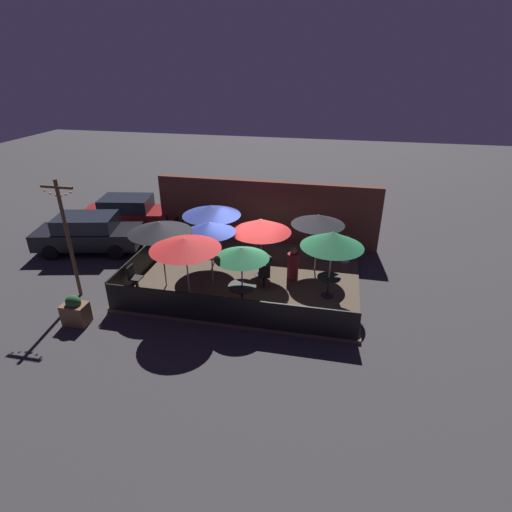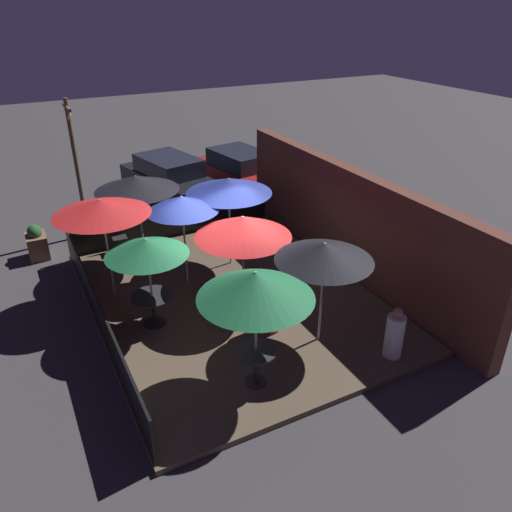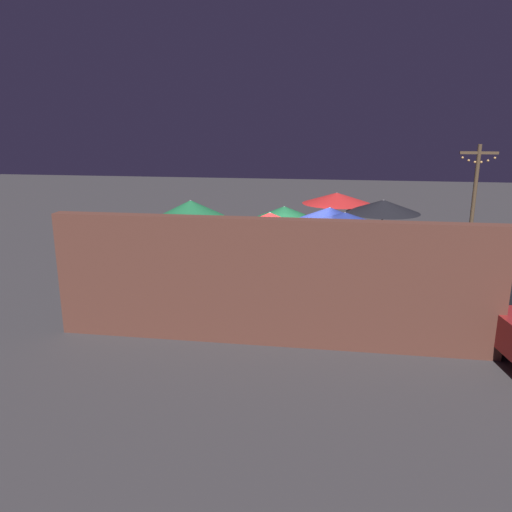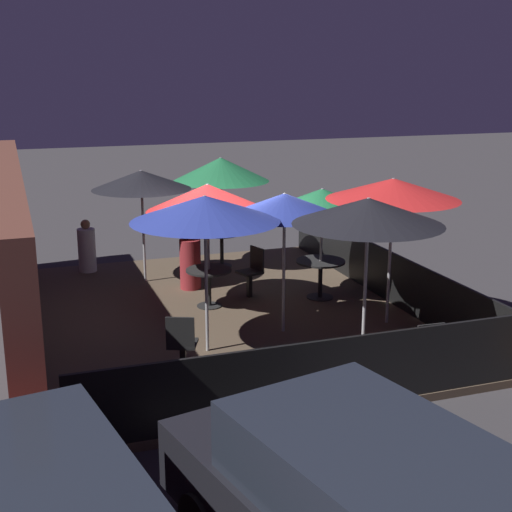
{
  "view_description": "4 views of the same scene",
  "coord_description": "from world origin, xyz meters",
  "px_view_note": "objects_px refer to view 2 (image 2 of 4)",
  "views": [
    {
      "loc": [
        2.97,
        -12.83,
        7.46
      ],
      "look_at": [
        0.39,
        -0.59,
        1.26
      ],
      "focal_mm": 28.0,
      "sensor_mm": 36.0,
      "label": 1
    },
    {
      "loc": [
        9.43,
        -4.22,
        6.6
      ],
      "look_at": [
        0.46,
        0.44,
        1.35
      ],
      "focal_mm": 35.0,
      "sensor_mm": 36.0,
      "label": 2
    },
    {
      "loc": [
        -1.26,
        13.62,
        4.78
      ],
      "look_at": [
        0.88,
        -0.38,
        0.98
      ],
      "focal_mm": 35.0,
      "sensor_mm": 36.0,
      "label": 3
    },
    {
      "loc": [
        -11.53,
        3.39,
        4.33
      ],
      "look_at": [
        -0.34,
        -0.51,
        1.2
      ],
      "focal_mm": 50.0,
      "sensor_mm": 36.0,
      "label": 4
    }
  ],
  "objects_px": {
    "light_post": "(76,163)",
    "parked_car_0": "(170,178)",
    "patio_umbrella_0": "(256,285)",
    "dining_table_1": "(153,301)",
    "patio_chair_0": "(212,301)",
    "patio_chair_1": "(119,235)",
    "patio_umbrella_2": "(243,227)",
    "patron_0": "(270,309)",
    "patio_umbrella_4": "(182,204)",
    "dining_table_0": "(256,357)",
    "patio_umbrella_7": "(324,252)",
    "patron_1": "(394,335)",
    "parked_car_1": "(240,171)",
    "patio_umbrella_1": "(146,247)",
    "patio_umbrella_5": "(229,186)",
    "patio_umbrella_6": "(101,207)",
    "patio_chair_2": "(238,232)",
    "dining_table_2": "(244,284)",
    "planter_box": "(37,243)",
    "patio_umbrella_3": "(136,183)"
  },
  "relations": [
    {
      "from": "light_post",
      "to": "parked_car_0",
      "type": "bearing_deg",
      "value": 116.73
    },
    {
      "from": "light_post",
      "to": "patio_umbrella_0",
      "type": "bearing_deg",
      "value": 10.01
    },
    {
      "from": "dining_table_1",
      "to": "patio_chair_0",
      "type": "bearing_deg",
      "value": 67.31
    },
    {
      "from": "patio_umbrella_0",
      "to": "patio_chair_1",
      "type": "relative_size",
      "value": 2.64
    },
    {
      "from": "patio_umbrella_2",
      "to": "patron_0",
      "type": "height_order",
      "value": "patio_umbrella_2"
    },
    {
      "from": "patio_umbrella_4",
      "to": "dining_table_0",
      "type": "bearing_deg",
      "value": -2.52
    },
    {
      "from": "patio_umbrella_4",
      "to": "patio_umbrella_7",
      "type": "xyz_separation_m",
      "value": [
        3.59,
        1.62,
        -0.04
      ]
    },
    {
      "from": "patio_umbrella_0",
      "to": "patron_1",
      "type": "xyz_separation_m",
      "value": [
        0.56,
        2.83,
        -1.64
      ]
    },
    {
      "from": "light_post",
      "to": "parked_car_1",
      "type": "relative_size",
      "value": 0.95
    },
    {
      "from": "patio_umbrella_1",
      "to": "parked_car_0",
      "type": "height_order",
      "value": "patio_umbrella_1"
    },
    {
      "from": "patio_umbrella_5",
      "to": "patio_umbrella_6",
      "type": "relative_size",
      "value": 0.97
    },
    {
      "from": "patio_chair_0",
      "to": "patron_0",
      "type": "distance_m",
      "value": 1.32
    },
    {
      "from": "patron_0",
      "to": "patron_1",
      "type": "distance_m",
      "value": 2.61
    },
    {
      "from": "patio_umbrella_6",
      "to": "light_post",
      "type": "relative_size",
      "value": 0.6
    },
    {
      "from": "patio_chair_2",
      "to": "light_post",
      "type": "bearing_deg",
      "value": -108.29
    },
    {
      "from": "parked_car_0",
      "to": "parked_car_1",
      "type": "relative_size",
      "value": 1.05
    },
    {
      "from": "patron_0",
      "to": "dining_table_1",
      "type": "bearing_deg",
      "value": -15.46
    },
    {
      "from": "dining_table_0",
      "to": "light_post",
      "type": "relative_size",
      "value": 0.19
    },
    {
      "from": "patron_0",
      "to": "parked_car_0",
      "type": "distance_m",
      "value": 8.85
    },
    {
      "from": "patio_chair_0",
      "to": "patio_chair_2",
      "type": "height_order",
      "value": "patio_chair_0"
    },
    {
      "from": "patio_umbrella_4",
      "to": "dining_table_1",
      "type": "height_order",
      "value": "patio_umbrella_4"
    },
    {
      "from": "patio_umbrella_5",
      "to": "patio_chair_1",
      "type": "height_order",
      "value": "patio_umbrella_5"
    },
    {
      "from": "dining_table_2",
      "to": "patio_umbrella_6",
      "type": "bearing_deg",
      "value": -124.73
    },
    {
      "from": "patron_0",
      "to": "planter_box",
      "type": "distance_m",
      "value": 7.47
    },
    {
      "from": "patron_0",
      "to": "patio_umbrella_4",
      "type": "bearing_deg",
      "value": -55.85
    },
    {
      "from": "parked_car_1",
      "to": "parked_car_0",
      "type": "bearing_deg",
      "value": -109.55
    },
    {
      "from": "patio_umbrella_3",
      "to": "planter_box",
      "type": "height_order",
      "value": "patio_umbrella_3"
    },
    {
      "from": "patio_umbrella_3",
      "to": "patio_umbrella_7",
      "type": "bearing_deg",
      "value": 23.9
    },
    {
      "from": "patio_umbrella_2",
      "to": "patio_chair_1",
      "type": "height_order",
      "value": "patio_umbrella_2"
    },
    {
      "from": "patio_umbrella_4",
      "to": "patio_chair_1",
      "type": "height_order",
      "value": "patio_umbrella_4"
    },
    {
      "from": "planter_box",
      "to": "parked_car_1",
      "type": "xyz_separation_m",
      "value": [
        -2.11,
        7.41,
        0.4
      ]
    },
    {
      "from": "patio_umbrella_2",
      "to": "patio_umbrella_7",
      "type": "distance_m",
      "value": 2.12
    },
    {
      "from": "parked_car_0",
      "to": "patio_umbrella_3",
      "type": "bearing_deg",
      "value": -39.8
    },
    {
      "from": "patio_umbrella_1",
      "to": "patron_0",
      "type": "distance_m",
      "value": 2.91
    },
    {
      "from": "patio_umbrella_0",
      "to": "patio_umbrella_1",
      "type": "bearing_deg",
      "value": -157.68
    },
    {
      "from": "patio_umbrella_4",
      "to": "patio_chair_1",
      "type": "relative_size",
      "value": 2.55
    },
    {
      "from": "patio_umbrella_2",
      "to": "parked_car_0",
      "type": "distance_m",
      "value": 7.77
    },
    {
      "from": "patio_umbrella_2",
      "to": "patron_1",
      "type": "xyz_separation_m",
      "value": [
        3.1,
        1.83,
        -1.51
      ]
    },
    {
      "from": "patio_umbrella_1",
      "to": "patio_umbrella_3",
      "type": "relative_size",
      "value": 0.85
    },
    {
      "from": "patron_1",
      "to": "planter_box",
      "type": "relative_size",
      "value": 1.14
    },
    {
      "from": "patio_umbrella_3",
      "to": "patron_1",
      "type": "height_order",
      "value": "patio_umbrella_3"
    },
    {
      "from": "dining_table_0",
      "to": "patio_chair_2",
      "type": "relative_size",
      "value": 0.87
    },
    {
      "from": "patron_1",
      "to": "parked_car_1",
      "type": "distance_m",
      "value": 10.4
    },
    {
      "from": "patio_umbrella_1",
      "to": "dining_table_2",
      "type": "height_order",
      "value": "patio_umbrella_1"
    },
    {
      "from": "dining_table_0",
      "to": "patio_chair_0",
      "type": "bearing_deg",
      "value": 178.31
    },
    {
      "from": "patio_umbrella_1",
      "to": "patio_umbrella_6",
      "type": "relative_size",
      "value": 0.84
    },
    {
      "from": "dining_table_0",
      "to": "light_post",
      "type": "distance_m",
      "value": 8.79
    },
    {
      "from": "patron_0",
      "to": "planter_box",
      "type": "xyz_separation_m",
      "value": [
        -6.26,
        -4.07,
        -0.22
      ]
    },
    {
      "from": "patio_umbrella_1",
      "to": "patio_umbrella_3",
      "type": "bearing_deg",
      "value": 167.69
    },
    {
      "from": "patio_umbrella_1",
      "to": "patron_0",
      "type": "height_order",
      "value": "patio_umbrella_1"
    }
  ]
}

